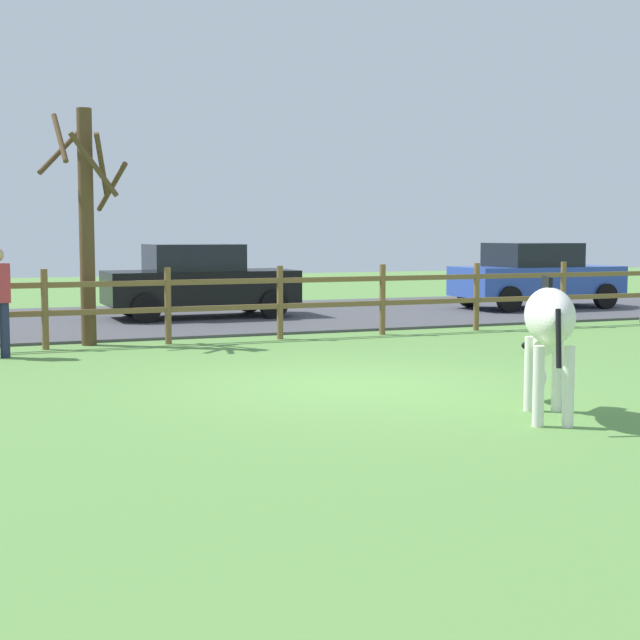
% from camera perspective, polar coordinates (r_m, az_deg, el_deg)
% --- Properties ---
extents(ground_plane, '(60.00, 60.00, 0.00)m').
position_cam_1_polar(ground_plane, '(11.50, 1.86, -3.95)').
color(ground_plane, '#5B8C42').
extents(parking_asphalt, '(28.00, 7.40, 0.05)m').
position_cam_1_polar(parking_asphalt, '(20.30, -8.77, 0.09)').
color(parking_asphalt, '#47474C').
rests_on(parking_asphalt, ground_plane).
extents(paddock_fence, '(21.85, 0.11, 1.28)m').
position_cam_1_polar(paddock_fence, '(16.06, -5.77, 1.28)').
color(paddock_fence, brown).
rests_on(paddock_fence, ground_plane).
extents(bare_tree, '(1.41, 1.26, 3.86)m').
position_cam_1_polar(bare_tree, '(15.88, -13.98, 6.05)').
color(bare_tree, '#513A23').
rests_on(bare_tree, ground_plane).
extents(zebra, '(1.15, 1.76, 1.41)m').
position_cam_1_polar(zebra, '(9.66, 13.67, -0.34)').
color(zebra, white).
rests_on(zebra, ground_plane).
extents(crow_on_grass, '(0.21, 0.10, 0.20)m').
position_cam_1_polar(crow_on_grass, '(14.85, 12.46, -1.48)').
color(crow_on_grass, black).
rests_on(crow_on_grass, ground_plane).
extents(parked_car_black, '(4.01, 1.89, 1.56)m').
position_cam_1_polar(parked_car_black, '(20.19, -7.36, 2.41)').
color(parked_car_black, black).
rests_on(parked_car_black, parking_asphalt).
extents(parked_car_blue, '(4.03, 1.93, 1.56)m').
position_cam_1_polar(parked_car_blue, '(23.11, 12.95, 2.68)').
color(parked_car_blue, '#2D4CAD').
rests_on(parked_car_blue, parking_asphalt).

